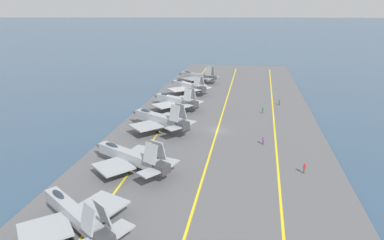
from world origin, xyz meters
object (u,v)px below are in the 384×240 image
parked_jet_sixth (197,76)px  crew_brown_vest (279,102)px  parked_jet_nearest (74,214)px  crew_purple_vest (263,140)px  parked_jet_second (129,156)px  parked_jet_fourth (175,100)px  parked_jet_fifth (187,86)px  crew_red_vest (304,168)px  parked_jet_third (159,119)px  crew_green_vest (263,110)px

parked_jet_sixth → crew_brown_vest: (-26.19, -27.07, -1.39)m
parked_jet_nearest → crew_purple_vest: bearing=-35.0°
parked_jet_second → parked_jet_sixth: size_ratio=1.04×
parked_jet_fourth → crew_brown_vest: parked_jet_fourth is taller
parked_jet_fifth → crew_red_vest: bearing=-150.5°
parked_jet_nearest → parked_jet_third: parked_jet_third is taller
parked_jet_second → parked_jet_fourth: bearing=0.9°
parked_jet_fourth → crew_red_vest: parked_jet_fourth is taller
parked_jet_fourth → crew_purple_vest: bearing=-134.1°
parked_jet_sixth → parked_jet_third: bearing=180.0°
crew_green_vest → parked_jet_fifth: bearing=51.8°
parked_jet_third → parked_jet_fourth: size_ratio=1.08×
parked_jet_second → parked_jet_fourth: (36.53, 0.55, -0.06)m
parked_jet_third → parked_jet_nearest: bearing=179.4°
parked_jet_fifth → crew_green_vest: (-17.88, -22.75, -1.44)m
parked_jet_nearest → crew_green_vest: (53.08, -22.85, -1.67)m
parked_jet_fourth → crew_purple_vest: 31.25m
parked_jet_sixth → crew_brown_vest: bearing=-134.0°
parked_jet_fourth → crew_red_vest: 43.82m
crew_red_vest → crew_green_vest: crew_red_vest is taller
parked_jet_sixth → crew_green_vest: (-34.76, -22.47, -1.40)m
parked_jet_third → parked_jet_fifth: parked_jet_third is taller
parked_jet_fifth → parked_jet_sixth: bearing=-0.9°
parked_jet_third → parked_jet_sixth: 51.86m
parked_jet_third → crew_red_vest: bearing=-118.6°
parked_jet_fourth → crew_red_vest: (-33.14, -28.63, -1.27)m
parked_jet_fifth → crew_red_vest: (-50.41, -28.51, -1.39)m
parked_jet_nearest → parked_jet_second: size_ratio=0.90×
parked_jet_third → crew_brown_vest: 37.37m
crew_purple_vest → crew_red_vest: size_ratio=0.98×
parked_jet_fifth → crew_red_vest: parked_jet_fifth is taller
parked_jet_second → crew_brown_vest: 52.03m
parked_jet_fifth → crew_purple_vest: size_ratio=8.24×
crew_brown_vest → crew_purple_vest: bearing=170.3°
parked_jet_nearest → parked_jet_fifth: bearing=-0.1°
parked_jet_nearest → crew_red_vest: 35.26m
crew_red_vest → crew_brown_vest: bearing=1.6°
parked_jet_second → crew_brown_vest: bearing=-31.2°
parked_jet_fourth → parked_jet_fifth: parked_jet_fourth is taller
parked_jet_nearest → parked_jet_fourth: size_ratio=1.01×
parked_jet_nearest → crew_brown_vest: parked_jet_nearest is taller
crew_brown_vest → parked_jet_second: bearing=148.8°
parked_jet_second → parked_jet_third: (18.82, 0.17, 0.41)m
crew_green_vest → crew_brown_vest: crew_brown_vest is taller
parked_jet_third → parked_jet_sixth: size_ratio=1.00×
crew_red_vest → parked_jet_sixth: bearing=22.8°
crew_purple_vest → parked_jet_sixth: bearing=21.5°
parked_jet_fourth → parked_jet_fifth: (17.27, -0.12, 0.12)m
crew_green_vest → parked_jet_sixth: bearing=32.9°
parked_jet_fourth → parked_jet_second: bearing=-179.1°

